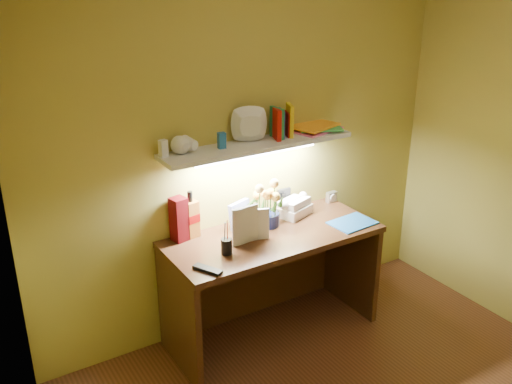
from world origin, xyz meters
TOP-DOWN VIEW (x-y plane):
  - desk at (0.00, 1.20)m, footprint 1.40×0.60m
  - flower_bouquet at (0.04, 1.34)m, footprint 0.20×0.20m
  - telephone at (0.29, 1.38)m, footprint 0.27×0.23m
  - desk_clock at (0.65, 1.42)m, footprint 0.08×0.04m
  - whisky_bottle at (-0.46, 1.45)m, footprint 0.10×0.10m
  - whisky_box at (-0.54, 1.44)m, footprint 0.11×0.11m
  - pen_cup at (-0.38, 1.13)m, footprint 0.09×0.09m
  - art_card at (-0.13, 1.40)m, footprint 0.18×0.09m
  - tv_remote at (-0.57, 1.00)m, footprint 0.12×0.18m
  - blue_folder at (0.54, 1.06)m, footprint 0.31×0.23m
  - desk_book_a at (-0.31, 1.18)m, footprint 0.18×0.02m
  - desk_book_b at (-0.20, 1.22)m, footprint 0.15×0.08m
  - wall_shelf at (0.03, 1.38)m, footprint 1.32×0.35m

SIDE VIEW (x-z plane):
  - desk at x=0.00m, z-range 0.00..0.75m
  - blue_folder at x=0.54m, z-range 0.75..0.76m
  - tv_remote at x=-0.57m, z-range 0.75..0.77m
  - desk_clock at x=0.65m, z-range 0.75..0.83m
  - telephone at x=0.29m, z-range 0.75..0.89m
  - pen_cup at x=-0.38m, z-range 0.75..0.91m
  - art_card at x=-0.13m, z-range 0.75..0.93m
  - desk_book_b at x=-0.20m, z-range 0.75..0.96m
  - desk_book_a at x=-0.31m, z-range 0.75..1.00m
  - whisky_box at x=-0.54m, z-range 0.75..1.03m
  - whisky_bottle at x=-0.46m, z-range 0.75..1.06m
  - flower_bouquet at x=0.04m, z-range 0.75..1.06m
  - wall_shelf at x=0.03m, z-range 1.21..1.45m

